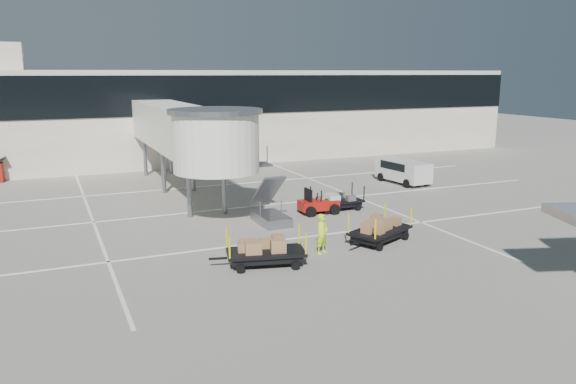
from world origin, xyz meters
name	(u,v)px	position (x,y,z in m)	size (l,w,h in m)	color
ground	(340,246)	(0.00, 0.00, 0.00)	(140.00, 140.00, 0.00)	gray
lane_markings	(255,205)	(-0.67, 9.33, 0.01)	(40.00, 30.00, 0.02)	white
terminal	(180,114)	(-0.35, 29.94, 4.11)	(64.00, 12.11, 15.20)	#F0E6CF
jet_bridge	(187,132)	(-3.97, 12.26, 4.28)	(5.70, 20.40, 6.03)	white
baggage_tug	(319,204)	(1.94, 5.95, 0.53)	(2.28, 1.48, 1.47)	#9C140E
suitcase_cart	(337,202)	(3.22, 6.20, 0.50)	(3.61, 1.54, 1.41)	black
box_cart_near	(379,230)	(1.89, -0.26, 0.62)	(3.95, 2.80, 1.55)	black
box_cart_far	(263,253)	(-4.20, -1.07, 0.58)	(4.02, 2.30, 1.54)	black
ground_worker	(322,234)	(-1.20, -0.54, 0.89)	(0.65, 0.43, 1.79)	#C5FC1A
minivan	(402,170)	(11.43, 11.56, 0.98)	(2.23, 4.45, 1.63)	silver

